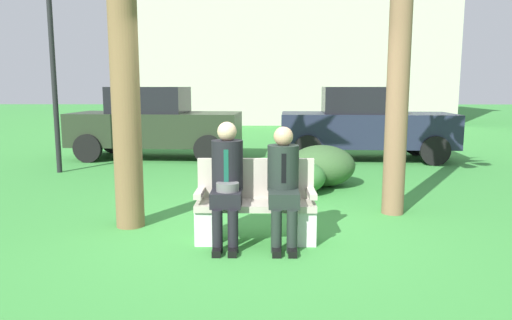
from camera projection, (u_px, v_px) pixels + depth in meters
ground_plane at (254, 235)px, 5.55m from camera, size 80.00×80.00×0.00m
park_bench at (256, 206)px, 5.29m from camera, size 1.30×0.44×0.90m
seated_man_left at (227, 177)px, 5.13m from camera, size 0.34×0.72×1.32m
seated_man_right at (283, 180)px, 5.12m from camera, size 0.34×0.72×1.27m
shrub_near_bench at (322, 166)px, 8.21m from camera, size 1.13×1.03×0.70m
shrub_mid_lawn at (298, 177)px, 7.60m from camera, size 0.87×0.79×0.54m
parked_car_near at (155, 123)px, 11.35m from camera, size 3.99×1.91×1.68m
parked_car_far at (365, 124)px, 11.13m from camera, size 3.99×1.90×1.68m
street_lamp at (52, 48)px, 9.20m from camera, size 0.24×0.24×4.01m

